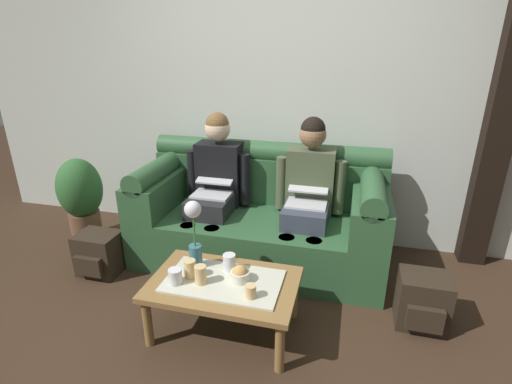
{
  "coord_description": "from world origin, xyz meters",
  "views": [
    {
      "loc": [
        0.7,
        -1.69,
        1.76
      ],
      "look_at": [
        0.04,
        0.85,
        0.72
      ],
      "focal_mm": 26.95,
      "sensor_mm": 36.0,
      "label": 1
    }
  ],
  "objects_px": {
    "cup_near_left": "(201,275)",
    "cup_far_right": "(190,269)",
    "coffee_table": "(224,288)",
    "person_right": "(309,190)",
    "backpack_left": "(99,254)",
    "person_left": "(215,181)",
    "flower_vase": "(194,232)",
    "cup_far_left": "(175,276)",
    "snack_bowl": "(240,274)",
    "potted_plant": "(81,195)",
    "cup_far_center": "(251,291)",
    "cup_near_right": "(229,262)",
    "couch": "(261,217)",
    "backpack_right": "(422,301)"
  },
  "relations": [
    {
      "from": "cup_far_center",
      "to": "potted_plant",
      "type": "distance_m",
      "value": 2.15
    },
    {
      "from": "snack_bowl",
      "to": "cup_near_left",
      "type": "bearing_deg",
      "value": -158.78
    },
    {
      "from": "cup_near_left",
      "to": "cup_far_left",
      "type": "relative_size",
      "value": 1.24
    },
    {
      "from": "potted_plant",
      "to": "person_left",
      "type": "bearing_deg",
      "value": 3.41
    },
    {
      "from": "backpack_left",
      "to": "potted_plant",
      "type": "bearing_deg",
      "value": 135.22
    },
    {
      "from": "cup_near_right",
      "to": "cup_far_right",
      "type": "bearing_deg",
      "value": -147.02
    },
    {
      "from": "person_left",
      "to": "snack_bowl",
      "type": "xyz_separation_m",
      "value": [
        0.49,
        -0.94,
        -0.24
      ]
    },
    {
      "from": "coffee_table",
      "to": "cup_far_right",
      "type": "relative_size",
      "value": 7.89
    },
    {
      "from": "person_right",
      "to": "backpack_left",
      "type": "distance_m",
      "value": 1.76
    },
    {
      "from": "person_left",
      "to": "person_right",
      "type": "relative_size",
      "value": 1.0
    },
    {
      "from": "cup_near_left",
      "to": "cup_far_right",
      "type": "relative_size",
      "value": 1.01
    },
    {
      "from": "coffee_table",
      "to": "cup_near_left",
      "type": "bearing_deg",
      "value": -153.3
    },
    {
      "from": "backpack_left",
      "to": "backpack_right",
      "type": "bearing_deg",
      "value": -0.17
    },
    {
      "from": "cup_far_right",
      "to": "backpack_left",
      "type": "relative_size",
      "value": 0.34
    },
    {
      "from": "person_left",
      "to": "backpack_left",
      "type": "distance_m",
      "value": 1.1
    },
    {
      "from": "flower_vase",
      "to": "cup_near_left",
      "type": "bearing_deg",
      "value": -59.13
    },
    {
      "from": "flower_vase",
      "to": "backpack_left",
      "type": "xyz_separation_m",
      "value": [
        -0.97,
        0.27,
        -0.46
      ]
    },
    {
      "from": "person_left",
      "to": "coffee_table",
      "type": "height_order",
      "value": "person_left"
    },
    {
      "from": "coffee_table",
      "to": "backpack_left",
      "type": "bearing_deg",
      "value": 162.16
    },
    {
      "from": "flower_vase",
      "to": "backpack_left",
      "type": "height_order",
      "value": "flower_vase"
    },
    {
      "from": "person_left",
      "to": "cup_far_right",
      "type": "bearing_deg",
      "value": -79.53
    },
    {
      "from": "person_left",
      "to": "backpack_right",
      "type": "relative_size",
      "value": 3.39
    },
    {
      "from": "couch",
      "to": "person_right",
      "type": "height_order",
      "value": "person_right"
    },
    {
      "from": "cup_far_center",
      "to": "person_left",
      "type": "bearing_deg",
      "value": 119.04
    },
    {
      "from": "person_left",
      "to": "flower_vase",
      "type": "distance_m",
      "value": 0.87
    },
    {
      "from": "cup_near_right",
      "to": "cup_far_center",
      "type": "xyz_separation_m",
      "value": [
        0.21,
        -0.24,
        -0.02
      ]
    },
    {
      "from": "coffee_table",
      "to": "flower_vase",
      "type": "distance_m",
      "value": 0.4
    },
    {
      "from": "flower_vase",
      "to": "cup_near_left",
      "type": "relative_size",
      "value": 3.93
    },
    {
      "from": "coffee_table",
      "to": "potted_plant",
      "type": "xyz_separation_m",
      "value": [
        -1.7,
        0.88,
        0.11
      ]
    },
    {
      "from": "person_right",
      "to": "cup_far_left",
      "type": "height_order",
      "value": "person_right"
    },
    {
      "from": "potted_plant",
      "to": "cup_near_left",
      "type": "bearing_deg",
      "value": -30.99
    },
    {
      "from": "coffee_table",
      "to": "backpack_right",
      "type": "xyz_separation_m",
      "value": [
        1.23,
        0.38,
        -0.15
      ]
    },
    {
      "from": "cup_far_left",
      "to": "snack_bowl",
      "type": "bearing_deg",
      "value": 18.63
    },
    {
      "from": "cup_far_center",
      "to": "cup_far_left",
      "type": "bearing_deg",
      "value": 177.65
    },
    {
      "from": "couch",
      "to": "potted_plant",
      "type": "bearing_deg",
      "value": -177.29
    },
    {
      "from": "couch",
      "to": "coffee_table",
      "type": "height_order",
      "value": "couch"
    },
    {
      "from": "cup_far_left",
      "to": "backpack_right",
      "type": "xyz_separation_m",
      "value": [
        1.51,
        0.48,
        -0.25
      ]
    },
    {
      "from": "couch",
      "to": "cup_near_left",
      "type": "distance_m",
      "value": 1.03
    },
    {
      "from": "cup_far_center",
      "to": "cup_far_right",
      "type": "height_order",
      "value": "cup_far_right"
    },
    {
      "from": "person_right",
      "to": "cup_far_center",
      "type": "bearing_deg",
      "value": -99.66
    },
    {
      "from": "person_right",
      "to": "coffee_table",
      "type": "height_order",
      "value": "person_right"
    },
    {
      "from": "flower_vase",
      "to": "backpack_right",
      "type": "bearing_deg",
      "value": 10.36
    },
    {
      "from": "person_right",
      "to": "cup_far_right",
      "type": "relative_size",
      "value": 10.49
    },
    {
      "from": "coffee_table",
      "to": "cup_far_right",
      "type": "xyz_separation_m",
      "value": [
        -0.21,
        -0.02,
        0.11
      ]
    },
    {
      "from": "cup_near_left",
      "to": "person_right",
      "type": "bearing_deg",
      "value": 63.26
    },
    {
      "from": "snack_bowl",
      "to": "cup_far_right",
      "type": "height_order",
      "value": "cup_far_right"
    },
    {
      "from": "flower_vase",
      "to": "cup_far_center",
      "type": "relative_size",
      "value": 5.82
    },
    {
      "from": "couch",
      "to": "cup_far_center",
      "type": "relative_size",
      "value": 25.56
    },
    {
      "from": "flower_vase",
      "to": "cup_far_left",
      "type": "height_order",
      "value": "flower_vase"
    },
    {
      "from": "cup_near_left",
      "to": "backpack_right",
      "type": "bearing_deg",
      "value": 17.9
    }
  ]
}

